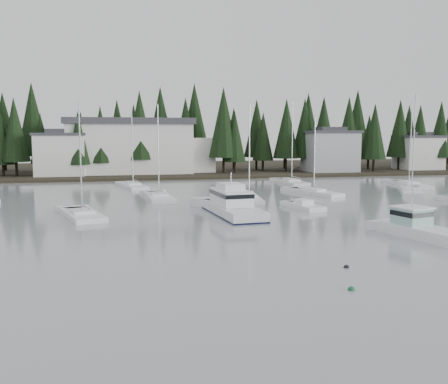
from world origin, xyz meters
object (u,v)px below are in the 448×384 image
at_px(sailboat_10, 409,186).
at_px(house_east_a, 330,150).
at_px(harbor_inn, 140,147).
at_px(sailboat_3, 133,187).
at_px(lobster_boat_teal, 423,231).
at_px(sailboat_9, 314,194).
at_px(cabin_cruiser_center, 232,207).
at_px(runabout_1, 304,207).
at_px(house_west, 61,153).
at_px(house_east_b, 419,152).
at_px(sailboat_4, 292,183).
at_px(sailboat_6, 249,200).
at_px(sailboat_11, 159,198).
at_px(sailboat_1, 412,192).
at_px(sailboat_0, 82,217).

bearing_deg(sailboat_10, house_east_a, 11.67).
xyz_separation_m(harbor_inn, sailboat_10, (40.88, -30.44, -5.71)).
bearing_deg(harbor_inn, sailboat_3, -95.75).
xyz_separation_m(lobster_boat_teal, sailboat_9, (2.82, 29.37, -0.48)).
distance_m(cabin_cruiser_center, runabout_1, 9.11).
xyz_separation_m(house_west, house_east_b, (76.00, 1.00, -0.25)).
height_order(cabin_cruiser_center, sailboat_4, sailboat_4).
xyz_separation_m(house_east_b, sailboat_9, (-39.19, -35.13, -4.35)).
bearing_deg(sailboat_6, harbor_inn, 22.70).
bearing_deg(sailboat_4, sailboat_3, 90.83).
bearing_deg(sailboat_11, lobster_boat_teal, -149.97).
height_order(sailboat_1, runabout_1, sailboat_1).
distance_m(sailboat_0, sailboat_4, 42.71).
distance_m(cabin_cruiser_center, sailboat_6, 11.51).
bearing_deg(runabout_1, sailboat_10, -63.14).
relative_size(house_west, sailboat_0, 0.80).
height_order(house_east_a, sailboat_4, sailboat_4).
relative_size(sailboat_3, sailboat_9, 1.19).
bearing_deg(sailboat_10, sailboat_1, 157.03).
height_order(sailboat_0, sailboat_3, sailboat_3).
xyz_separation_m(sailboat_9, runabout_1, (-6.37, -12.54, 0.07)).
bearing_deg(house_east_b, harbor_inn, 177.80).
distance_m(sailboat_1, sailboat_10, 10.33).
distance_m(house_west, sailboat_6, 46.98).
relative_size(cabin_cruiser_center, lobster_boat_teal, 1.39).
relative_size(sailboat_0, sailboat_1, 0.83).
distance_m(sailboat_0, sailboat_1, 45.42).
bearing_deg(lobster_boat_teal, house_east_b, -46.51).
bearing_deg(sailboat_9, house_east_a, -46.06).
relative_size(sailboat_4, sailboat_10, 1.01).
bearing_deg(runabout_1, house_east_b, -54.36).
bearing_deg(runabout_1, sailboat_6, 16.35).
bearing_deg(sailboat_9, house_west, 28.53).
relative_size(sailboat_1, sailboat_6, 1.16).
xyz_separation_m(house_west, runabout_1, (30.44, -46.67, -4.52)).
xyz_separation_m(sailboat_3, sailboat_10, (43.25, -6.92, -0.01)).
xyz_separation_m(harbor_inn, sailboat_11, (0.39, -38.23, -5.72)).
bearing_deg(lobster_boat_teal, sailboat_0, 46.32).
distance_m(house_east_a, sailboat_10, 26.62).
bearing_deg(runabout_1, sailboat_3, 23.20).
relative_size(sailboat_4, sailboat_9, 1.24).
xyz_separation_m(sailboat_1, sailboat_6, (-24.34, -2.62, -0.02)).
xyz_separation_m(sailboat_1, runabout_1, (-20.25, -10.66, 0.05)).
height_order(house_east_b, sailboat_11, sailboat_11).
xyz_separation_m(sailboat_9, sailboat_10, (19.11, 7.02, 0.01)).
height_order(sailboat_1, sailboat_10, sailboat_1).
bearing_deg(sailboat_0, cabin_cruiser_center, -111.56).
bearing_deg(sailboat_4, sailboat_9, 171.17).
bearing_deg(sailboat_9, sailboat_3, 41.36).
bearing_deg(runabout_1, sailboat_1, -72.90).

